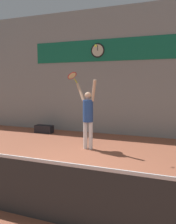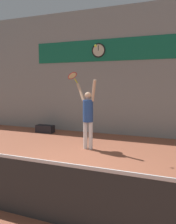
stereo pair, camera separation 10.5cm
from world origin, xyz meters
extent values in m
plane|color=#9E563D|center=(0.00, 0.00, 0.00)|extent=(18.00, 18.00, 0.00)
cube|color=gray|center=(0.00, 4.61, 2.50)|extent=(18.00, 0.10, 5.00)
cube|color=#146B4C|center=(0.00, 4.55, 3.37)|extent=(6.56, 0.02, 0.85)
cylinder|color=beige|center=(-0.49, 4.53, 3.37)|extent=(0.51, 0.02, 0.51)
torus|color=black|center=(-0.49, 4.53, 3.37)|extent=(0.56, 0.05, 0.56)
cube|color=black|center=(-0.49, 4.52, 3.46)|extent=(0.02, 0.01, 0.21)
cube|color=#2D2D2D|center=(0.00, -1.38, 0.46)|extent=(8.26, 0.01, 0.91)
cube|color=white|center=(0.00, -1.38, 0.93)|extent=(8.26, 0.02, 0.05)
cylinder|color=white|center=(-0.18, 2.29, 0.43)|extent=(0.13, 0.13, 0.87)
cylinder|color=white|center=(-0.01, 2.29, 0.43)|extent=(0.13, 0.13, 0.87)
cylinder|color=#26478C|center=(-0.09, 2.29, 1.21)|extent=(0.32, 0.32, 0.68)
sphere|color=#D8A884|center=(-0.09, 2.29, 1.69)|extent=(0.21, 0.21, 0.21)
cylinder|color=#D8A884|center=(0.10, 2.24, 1.84)|extent=(0.23, 0.21, 0.66)
cylinder|color=#D8A884|center=(-0.39, 2.41, 1.78)|extent=(0.41, 0.36, 0.58)
cylinder|color=yellow|center=(-0.61, 2.57, 2.12)|extent=(0.18, 0.10, 0.18)
torus|color=red|center=(-0.78, 2.64, 2.31)|extent=(0.36, 0.39, 0.24)
cylinder|color=beige|center=(-0.78, 2.64, 2.31)|extent=(0.30, 0.33, 0.19)
sphere|color=#CCDB2D|center=(0.20, 2.13, 3.13)|extent=(0.07, 0.07, 0.07)
cube|color=black|center=(-2.63, 3.86, 0.16)|extent=(0.77, 0.34, 0.31)
camera|label=1|loc=(2.16, -4.02, 2.04)|focal=35.00mm
camera|label=2|loc=(2.26, -3.99, 2.04)|focal=35.00mm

